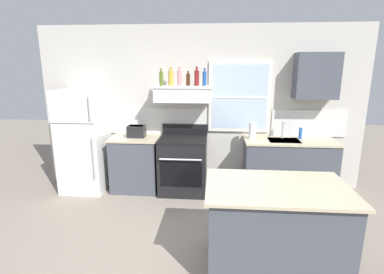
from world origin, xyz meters
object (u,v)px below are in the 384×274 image
at_px(bottle_olive_oil_square, 161,78).
at_px(bottle_blue_liqueur, 204,78).
at_px(refrigerator, 84,141).
at_px(dish_soap_bottle, 301,133).
at_px(kitchen_island, 275,228).
at_px(toaster, 136,131).
at_px(bottle_red_label_wine, 197,78).
at_px(bottle_brown_stout, 188,79).
at_px(bottle_rose_pink, 179,78).
at_px(bottle_champagne_gold_foil, 171,78).
at_px(paper_towel_roll, 252,131).
at_px(stove_range, 183,165).

distance_m(bottle_olive_oil_square, bottle_blue_liqueur, 0.68).
relative_size(refrigerator, bottle_olive_oil_square, 6.18).
height_order(dish_soap_bottle, kitchen_island, dish_soap_bottle).
distance_m(refrigerator, toaster, 0.89).
xyz_separation_m(bottle_red_label_wine, bottle_blue_liqueur, (0.12, -0.02, -0.01)).
bearing_deg(bottle_blue_liqueur, bottle_red_label_wine, 171.82).
distance_m(toaster, bottle_olive_oil_square, 0.95).
bearing_deg(bottle_brown_stout, bottle_blue_liqueur, -4.79).
bearing_deg(refrigerator, bottle_blue_liqueur, 3.97).
bearing_deg(bottle_rose_pink, bottle_champagne_gold_foil, 156.22).
relative_size(bottle_champagne_gold_foil, paper_towel_roll, 1.07).
bearing_deg(bottle_blue_liqueur, refrigerator, -176.03).
xyz_separation_m(bottle_rose_pink, bottle_blue_liqueur, (0.39, 0.03, -0.01)).
distance_m(bottle_brown_stout, bottle_blue_liqueur, 0.26).
height_order(stove_range, bottle_rose_pink, bottle_rose_pink).
bearing_deg(bottle_champagne_gold_foil, bottle_red_label_wine, -2.31).
xyz_separation_m(toaster, bottle_olive_oil_square, (0.43, -0.00, 0.85)).
relative_size(dish_soap_bottle, kitchen_island, 0.13).
bearing_deg(kitchen_island, toaster, 135.49).
height_order(bottle_red_label_wine, dish_soap_bottle, bottle_red_label_wine).
bearing_deg(bottle_olive_oil_square, bottle_rose_pink, 9.11).
relative_size(bottle_olive_oil_square, bottle_brown_stout, 1.20).
height_order(stove_range, bottle_olive_oil_square, bottle_olive_oil_square).
xyz_separation_m(bottle_brown_stout, paper_towel_roll, (1.03, -0.10, -0.80)).
distance_m(paper_towel_roll, dish_soap_bottle, 0.79).
bearing_deg(bottle_olive_oil_square, bottle_red_label_wine, 9.58).
bearing_deg(bottle_brown_stout, paper_towel_roll, -5.50).
height_order(bottle_olive_oil_square, bottle_brown_stout, bottle_olive_oil_square).
height_order(toaster, bottle_olive_oil_square, bottle_olive_oil_square).
xyz_separation_m(toaster, bottle_brown_stout, (0.85, 0.10, 0.83)).
xyz_separation_m(stove_range, bottle_olive_oil_square, (-0.34, 0.04, 1.40)).
xyz_separation_m(toaster, bottle_champagne_gold_foil, (0.57, 0.11, 0.86)).
distance_m(bottle_champagne_gold_foil, bottle_red_label_wine, 0.41).
bearing_deg(bottle_rose_pink, bottle_blue_liqueur, 4.39).
height_order(bottle_olive_oil_square, bottle_red_label_wine, bottle_red_label_wine).
bearing_deg(toaster, stove_range, -3.02).
height_order(paper_towel_roll, kitchen_island, paper_towel_roll).
relative_size(bottle_blue_liqueur, paper_towel_roll, 1.01).
height_order(bottle_brown_stout, bottle_blue_liqueur, bottle_blue_liqueur).
xyz_separation_m(bottle_rose_pink, dish_soap_bottle, (1.94, 0.05, -0.87)).
bearing_deg(bottle_brown_stout, bottle_rose_pink, -158.60).
distance_m(bottle_red_label_wine, dish_soap_bottle, 1.88).
height_order(stove_range, bottle_champagne_gold_foil, bottle_champagne_gold_foil).
distance_m(bottle_brown_stout, bottle_red_label_wine, 0.14).
xyz_separation_m(bottle_olive_oil_square, paper_towel_roll, (1.44, -0.00, -0.81)).
height_order(toaster, bottle_brown_stout, bottle_brown_stout).
relative_size(toaster, paper_towel_roll, 1.10).
distance_m(bottle_champagne_gold_foil, bottle_blue_liqueur, 0.54).
xyz_separation_m(bottle_brown_stout, kitchen_island, (1.07, -1.97, -1.38)).
bearing_deg(stove_range, bottle_olive_oil_square, 173.33).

